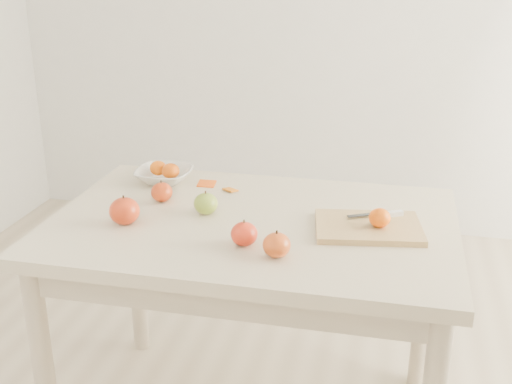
# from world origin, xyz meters

# --- Properties ---
(table) EXTENTS (1.20, 0.80, 0.75)m
(table) POSITION_xyz_m (0.00, 0.00, 0.65)
(table) COLOR beige
(table) RESTS_ON ground
(cutting_board) EXTENTS (0.33, 0.26, 0.02)m
(cutting_board) POSITION_xyz_m (0.34, 0.00, 0.76)
(cutting_board) COLOR tan
(cutting_board) RESTS_ON table
(board_tangerine) EXTENTS (0.06, 0.06, 0.05)m
(board_tangerine) POSITION_xyz_m (0.37, -0.01, 0.80)
(board_tangerine) COLOR orange
(board_tangerine) RESTS_ON cutting_board
(fruit_bowl) EXTENTS (0.19, 0.19, 0.05)m
(fruit_bowl) POSITION_xyz_m (-0.37, 0.26, 0.77)
(fruit_bowl) COLOR silver
(fruit_bowl) RESTS_ON table
(bowl_tangerine_near) EXTENTS (0.06, 0.06, 0.05)m
(bowl_tangerine_near) POSITION_xyz_m (-0.40, 0.27, 0.79)
(bowl_tangerine_near) COLOR #E55C08
(bowl_tangerine_near) RESTS_ON fruit_bowl
(bowl_tangerine_far) EXTENTS (0.06, 0.06, 0.05)m
(bowl_tangerine_far) POSITION_xyz_m (-0.34, 0.24, 0.80)
(bowl_tangerine_far) COLOR #C74D07
(bowl_tangerine_far) RESTS_ON fruit_bowl
(orange_peel_a) EXTENTS (0.06, 0.05, 0.01)m
(orange_peel_a) POSITION_xyz_m (-0.22, 0.26, 0.75)
(orange_peel_a) COLOR #ED5610
(orange_peel_a) RESTS_ON table
(orange_peel_b) EXTENTS (0.06, 0.05, 0.01)m
(orange_peel_b) POSITION_xyz_m (-0.13, 0.22, 0.75)
(orange_peel_b) COLOR orange
(orange_peel_b) RESTS_ON table
(paring_knife) EXTENTS (0.16, 0.08, 0.01)m
(paring_knife) POSITION_xyz_m (0.39, 0.07, 0.78)
(paring_knife) COLOR white
(paring_knife) RESTS_ON cutting_board
(apple_green) EXTENTS (0.07, 0.07, 0.07)m
(apple_green) POSITION_xyz_m (-0.15, 0.01, 0.78)
(apple_green) COLOR olive
(apple_green) RESTS_ON table
(apple_red_b) EXTENTS (0.09, 0.09, 0.08)m
(apple_red_b) POSITION_xyz_m (-0.36, -0.11, 0.79)
(apple_red_b) COLOR #A40104
(apple_red_b) RESTS_ON table
(apple_red_e) EXTENTS (0.07, 0.07, 0.07)m
(apple_red_e) POSITION_xyz_m (0.12, -0.22, 0.78)
(apple_red_e) COLOR maroon
(apple_red_e) RESTS_ON table
(apple_red_a) EXTENTS (0.07, 0.07, 0.06)m
(apple_red_a) POSITION_xyz_m (-0.32, 0.08, 0.78)
(apple_red_a) COLOR maroon
(apple_red_a) RESTS_ON table
(apple_red_c) EXTENTS (0.07, 0.07, 0.07)m
(apple_red_c) POSITION_xyz_m (0.02, -0.18, 0.78)
(apple_red_c) COLOR #A00C08
(apple_red_c) RESTS_ON table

